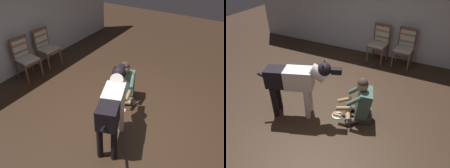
% 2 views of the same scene
% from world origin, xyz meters
% --- Properties ---
extents(ground_plane, '(14.13, 14.13, 0.00)m').
position_xyz_m(ground_plane, '(0.00, 0.00, 0.00)').
color(ground_plane, '#332216').
extents(back_wall, '(8.01, 0.10, 2.60)m').
position_xyz_m(back_wall, '(0.00, 3.19, 1.30)').
color(back_wall, '#B0B8BC').
rests_on(back_wall, ground).
extents(dining_chair_left_of_pair, '(0.50, 0.51, 0.98)m').
position_xyz_m(dining_chair_left_of_pair, '(0.16, 2.85, 0.54)').
color(dining_chair_left_of_pair, brown).
rests_on(dining_chair_left_of_pair, ground).
extents(dining_chair_right_of_pair, '(0.48, 0.49, 0.98)m').
position_xyz_m(dining_chair_right_of_pair, '(0.84, 2.85, 0.54)').
color(dining_chair_right_of_pair, brown).
rests_on(dining_chair_right_of_pair, ground).
extents(person_sitting_on_floor, '(0.72, 0.60, 0.87)m').
position_xyz_m(person_sitting_on_floor, '(0.61, 0.37, 0.36)').
color(person_sitting_on_floor, '#47403B').
rests_on(person_sitting_on_floor, ground).
extents(large_dog, '(1.44, 0.64, 1.15)m').
position_xyz_m(large_dog, '(-0.48, -0.02, 0.75)').
color(large_dog, silver).
rests_on(large_dog, ground).
extents(hot_dog_on_plate, '(0.22, 0.22, 0.06)m').
position_xyz_m(hot_dog_on_plate, '(0.21, 0.23, 0.03)').
color(hot_dog_on_plate, silver).
rests_on(hot_dog_on_plate, ground).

